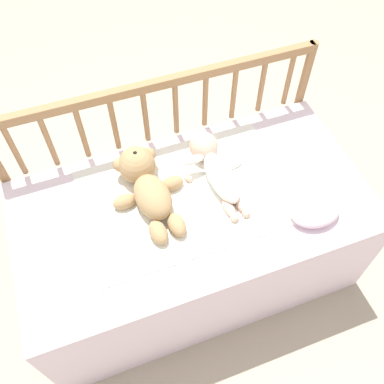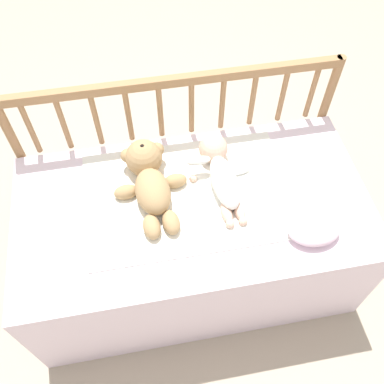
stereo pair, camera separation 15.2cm
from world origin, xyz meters
name	(u,v)px [view 2 (the right image)]	position (x,y,z in m)	size (l,w,h in m)	color
ground_plane	(193,265)	(0.00, 0.00, 0.00)	(12.00, 12.00, 0.00)	tan
crib_mattress	(193,239)	(0.00, 0.00, 0.26)	(1.31, 0.68, 0.52)	silver
crib_rail	(176,121)	(0.00, 0.36, 0.58)	(1.31, 0.04, 0.80)	#997047
blanket	(188,195)	(-0.01, 0.04, 0.52)	(0.76, 0.50, 0.01)	white
teddy_bear	(149,178)	(-0.14, 0.10, 0.57)	(0.28, 0.40, 0.14)	tan
baby	(221,172)	(0.12, 0.09, 0.56)	(0.24, 0.39, 0.11)	white
small_pillow	(314,229)	(0.39, -0.20, 0.55)	(0.19, 0.13, 0.06)	silver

